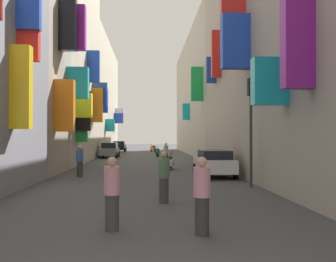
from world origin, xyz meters
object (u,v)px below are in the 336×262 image
scooter_green (158,152)px  traffic_light_near_corner (251,114)px  pedestrian_near_right (112,194)px  parked_car_black (119,146)px  pedestrian_crossing (80,161)px  parked_car_white (214,162)px  pedestrian_mid_street (166,153)px  scooter_white (170,162)px  scooter_orange (153,148)px  parked_car_grey (110,150)px  pedestrian_far_away (202,196)px  pedestrian_near_left (164,177)px

scooter_green → traffic_light_near_corner: traffic_light_near_corner is taller
pedestrian_near_right → traffic_light_near_corner: bearing=53.3°
parked_car_black → pedestrian_crossing: (0.41, -32.67, 0.07)m
parked_car_white → pedestrian_mid_street: (-2.15, 10.07, 0.06)m
parked_car_white → scooter_green: (-2.59, 19.47, -0.30)m
traffic_light_near_corner → scooter_white: bearing=108.9°
scooter_green → parked_car_white: bearing=-82.4°
scooter_white → pedestrian_mid_street: (0.03, 5.77, 0.36)m
scooter_green → traffic_light_near_corner: 24.30m
scooter_white → pedestrian_crossing: pedestrian_crossing is taller
scooter_orange → pedestrian_crossing: 33.15m
parked_car_white → scooter_orange: 33.09m
parked_car_grey → scooter_white: bearing=-69.1°
pedestrian_far_away → pedestrian_mid_street: bearing=89.3°
parked_car_black → pedestrian_near_right: bearing=-85.8°
parked_car_white → traffic_light_near_corner: traffic_light_near_corner is taller
parked_car_grey → traffic_light_near_corner: 24.51m
pedestrian_near_left → pedestrian_crossing: bearing=117.6°
parked_car_grey → pedestrian_near_right: 30.11m
scooter_green → pedestrian_crossing: (-4.70, -19.37, 0.40)m
parked_car_black → pedestrian_mid_street: 23.36m
scooter_orange → traffic_light_near_corner: bearing=-84.3°
scooter_orange → pedestrian_near_right: size_ratio=1.03×
parked_car_white → traffic_light_near_corner: bearing=-79.6°
parked_car_white → pedestrian_crossing: size_ratio=2.50×
pedestrian_crossing → traffic_light_near_corner: traffic_light_near_corner is taller
parked_car_black → pedestrian_far_away: (5.29, -44.74, 0.08)m
scooter_orange → pedestrian_near_right: pedestrian_near_right is taller
scooter_orange → pedestrian_mid_street: bearing=-88.1°
scooter_white → pedestrian_crossing: bearing=-140.5°
scooter_orange → scooter_white: (0.73, -28.65, 0.00)m
scooter_white → pedestrian_near_right: 15.96m
pedestrian_near_left → scooter_orange: bearing=89.8°
parked_car_grey → scooter_green: (4.99, 1.01, -0.33)m
parked_car_black → traffic_light_near_corner: 38.25m
scooter_white → pedestrian_near_left: bearing=-94.2°
pedestrian_mid_street → traffic_light_near_corner: size_ratio=0.35×
pedestrian_near_right → parked_car_white: bearing=68.9°
parked_car_white → pedestrian_mid_street: size_ratio=2.61×
pedestrian_mid_street → parked_car_white: bearing=-77.9°
pedestrian_near_right → pedestrian_mid_street: pedestrian_near_right is taller
parked_car_white → pedestrian_crossing: pedestrian_crossing is taller
pedestrian_near_right → traffic_light_near_corner: 9.08m
parked_car_white → scooter_orange: size_ratio=2.43×
scooter_orange → scooter_white: size_ratio=0.95×
scooter_green → pedestrian_mid_street: pedestrian_mid_street is taller
scooter_orange → pedestrian_near_left: size_ratio=1.05×
pedestrian_far_away → traffic_light_near_corner: traffic_light_near_corner is taller
pedestrian_crossing → pedestrian_near_left: size_ratio=1.02×
pedestrian_near_left → pedestrian_far_away: pedestrian_far_away is taller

